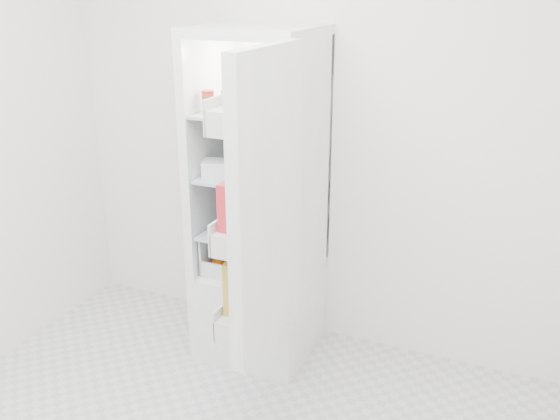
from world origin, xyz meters
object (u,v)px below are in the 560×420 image
at_px(refrigerator, 263,238).
at_px(mushroom_bowl, 242,222).
at_px(red_cabbage, 283,212).
at_px(fridge_door, 261,209).

bearing_deg(refrigerator, mushroom_bowl, -133.82).
relative_size(red_cabbage, mushroom_bowl, 1.38).
bearing_deg(fridge_door, red_cabbage, 16.35).
distance_m(refrigerator, red_cabbage, 0.21).
height_order(refrigerator, fridge_door, refrigerator).
distance_m(red_cabbage, fridge_door, 0.70).
bearing_deg(red_cabbage, refrigerator, 175.16).
xyz_separation_m(refrigerator, fridge_door, (0.30, -0.64, 0.43)).
height_order(refrigerator, mushroom_bowl, refrigerator).
relative_size(refrigerator, red_cabbage, 9.93).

